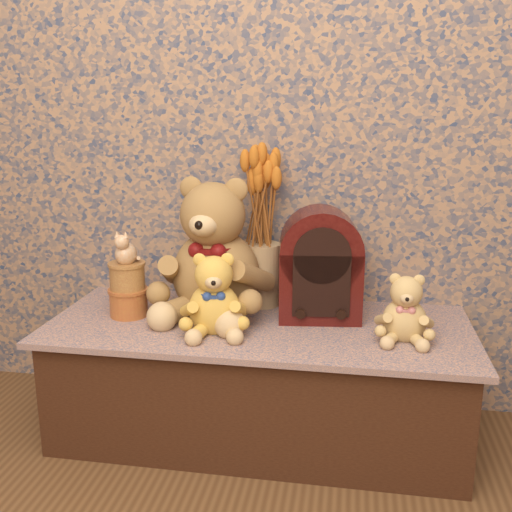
{
  "coord_description": "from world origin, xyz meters",
  "views": [
    {
      "loc": [
        0.3,
        -0.57,
        1.09
      ],
      "look_at": [
        0.0,
        1.16,
        0.64
      ],
      "focal_mm": 40.94,
      "sensor_mm": 36.0,
      "label": 1
    }
  ],
  "objects_px": {
    "ceramic_vase": "(262,274)",
    "teddy_small": "(405,304)",
    "teddy_medium": "(214,289)",
    "cat_figurine": "(126,247)",
    "biscuit_tin_lower": "(129,302)",
    "cathedral_radio": "(320,264)",
    "teddy_large": "(216,241)"
  },
  "relations": [
    {
      "from": "ceramic_vase",
      "to": "teddy_small",
      "type": "bearing_deg",
      "value": -27.37
    },
    {
      "from": "teddy_medium",
      "to": "cat_figurine",
      "type": "bearing_deg",
      "value": 152.46
    },
    {
      "from": "ceramic_vase",
      "to": "biscuit_tin_lower",
      "type": "xyz_separation_m",
      "value": [
        -0.43,
        -0.2,
        -0.07
      ]
    },
    {
      "from": "cathedral_radio",
      "to": "ceramic_vase",
      "type": "height_order",
      "value": "cathedral_radio"
    },
    {
      "from": "ceramic_vase",
      "to": "teddy_large",
      "type": "bearing_deg",
      "value": -144.21
    },
    {
      "from": "teddy_medium",
      "to": "biscuit_tin_lower",
      "type": "relative_size",
      "value": 2.14
    },
    {
      "from": "teddy_large",
      "to": "cat_figurine",
      "type": "xyz_separation_m",
      "value": [
        -0.28,
        -0.09,
        -0.01
      ]
    },
    {
      "from": "teddy_large",
      "to": "cat_figurine",
      "type": "bearing_deg",
      "value": -156.01
    },
    {
      "from": "teddy_large",
      "to": "cathedral_radio",
      "type": "distance_m",
      "value": 0.36
    },
    {
      "from": "teddy_small",
      "to": "ceramic_vase",
      "type": "relative_size",
      "value": 1.0
    },
    {
      "from": "teddy_medium",
      "to": "ceramic_vase",
      "type": "xyz_separation_m",
      "value": [
        0.11,
        0.28,
        -0.03
      ]
    },
    {
      "from": "teddy_small",
      "to": "biscuit_tin_lower",
      "type": "xyz_separation_m",
      "value": [
        -0.91,
        0.05,
        -0.07
      ]
    },
    {
      "from": "teddy_large",
      "to": "teddy_medium",
      "type": "distance_m",
      "value": 0.21
    },
    {
      "from": "cathedral_radio",
      "to": "biscuit_tin_lower",
      "type": "xyz_separation_m",
      "value": [
        -0.64,
        -0.1,
        -0.14
      ]
    },
    {
      "from": "biscuit_tin_lower",
      "to": "cat_figurine",
      "type": "relative_size",
      "value": 1.1
    },
    {
      "from": "teddy_medium",
      "to": "ceramic_vase",
      "type": "distance_m",
      "value": 0.3
    },
    {
      "from": "cathedral_radio",
      "to": "cat_figurine",
      "type": "distance_m",
      "value": 0.65
    },
    {
      "from": "teddy_medium",
      "to": "ceramic_vase",
      "type": "relative_size",
      "value": 1.23
    },
    {
      "from": "teddy_small",
      "to": "biscuit_tin_lower",
      "type": "bearing_deg",
      "value": 178.48
    },
    {
      "from": "teddy_medium",
      "to": "teddy_large",
      "type": "bearing_deg",
      "value": 88.85
    },
    {
      "from": "teddy_large",
      "to": "teddy_small",
      "type": "distance_m",
      "value": 0.66
    },
    {
      "from": "biscuit_tin_lower",
      "to": "teddy_small",
      "type": "bearing_deg",
      "value": -3.39
    },
    {
      "from": "teddy_medium",
      "to": "biscuit_tin_lower",
      "type": "bearing_deg",
      "value": 152.46
    },
    {
      "from": "teddy_large",
      "to": "teddy_medium",
      "type": "bearing_deg",
      "value": -72.63
    },
    {
      "from": "teddy_small",
      "to": "cat_figurine",
      "type": "height_order",
      "value": "cat_figurine"
    },
    {
      "from": "cat_figurine",
      "to": "ceramic_vase",
      "type": "bearing_deg",
      "value": 26.47
    },
    {
      "from": "teddy_large",
      "to": "ceramic_vase",
      "type": "height_order",
      "value": "teddy_large"
    },
    {
      "from": "teddy_large",
      "to": "teddy_small",
      "type": "height_order",
      "value": "teddy_large"
    },
    {
      "from": "teddy_small",
      "to": "cat_figurine",
      "type": "xyz_separation_m",
      "value": [
        -0.91,
        0.05,
        0.13
      ]
    },
    {
      "from": "cathedral_radio",
      "to": "cat_figurine",
      "type": "xyz_separation_m",
      "value": [
        -0.64,
        -0.1,
        0.06
      ]
    },
    {
      "from": "cathedral_radio",
      "to": "cat_figurine",
      "type": "bearing_deg",
      "value": -178.18
    },
    {
      "from": "teddy_medium",
      "to": "teddy_small",
      "type": "relative_size",
      "value": 1.23
    }
  ]
}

